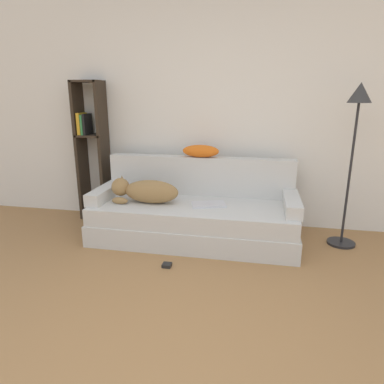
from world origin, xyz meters
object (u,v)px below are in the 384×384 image
Objects in this scene: floor_lamp at (356,127)px; power_adapter at (167,265)px; throw_pillow at (201,151)px; bookshelf at (91,145)px; dog at (145,191)px; laptop at (208,204)px; couch at (194,222)px.

power_adapter is (-1.62, -0.82, -1.17)m from floor_lamp.
throw_pillow is 0.24× the size of bookshelf.
bookshelf reaches higher than dog.
throw_pillow reaches higher than dog.
throw_pillow is at bearing 38.44° from dog.
floor_lamp is at bearing -8.43° from laptop.
floor_lamp is 2.16m from power_adapter.
throw_pillow is 0.25× the size of floor_lamp.
dog is 1.79× the size of throw_pillow.
couch is 0.77m from throw_pillow.
throw_pillow is at bearing -4.44° from bookshelf.
bookshelf is at bearing 148.29° from dog.
dog is 0.67m from laptop.
power_adapter is (0.38, -0.59, -0.51)m from dog.
throw_pillow is 1.54m from floor_lamp.
bookshelf reaches higher than floor_lamp.
couch reaches higher than power_adapter.
laptop is 0.24× the size of floor_lamp.
floor_lamp reaches higher than dog.
dog is 9.07× the size of power_adapter.
throw_pillow is at bearing 173.37° from floor_lamp.
laptop is at bearing 66.28° from power_adapter.
dog is at bearing -173.41° from floor_lamp.
couch is at bearing 154.33° from laptop.
throw_pillow is at bearing 88.40° from couch.
floor_lamp is 20.10× the size of power_adapter.
dog is at bearing -172.82° from couch.
bookshelf is 1.86m from power_adapter.
dog is (-0.50, -0.06, 0.33)m from couch.
throw_pillow reaches higher than power_adapter.
couch is 0.26m from laptop.
couch is 0.68m from power_adapter.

